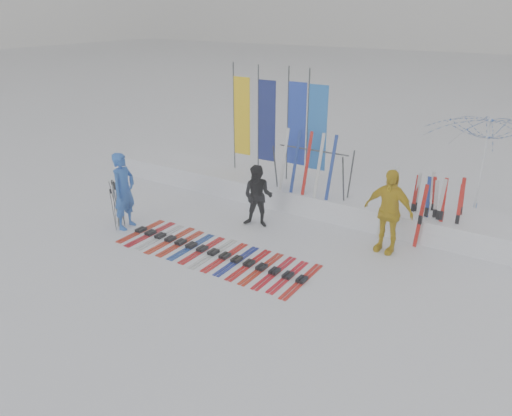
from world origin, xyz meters
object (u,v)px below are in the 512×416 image
Objects in this scene: person_black at (258,196)px; tent_canopy at (481,169)px; person_yellow at (388,211)px; ski_row at (214,253)px; person_blue at (124,191)px; ski_rack at (312,165)px.

person_black is 0.51× the size of tent_canopy.
person_yellow is at bearing -9.20° from person_black.
person_blue is at bearing 179.58° from ski_row.
person_black is 0.79× the size of ski_rack.
person_black is 2.06m from ski_row.
person_yellow is at bearing -114.47° from tent_canopy.
tent_canopy is 0.67× the size of ski_row.
person_blue reaches higher than ski_row.
person_yellow is at bearing -77.53° from person_blue.
ski_row is (2.79, -0.02, -0.95)m from person_blue.
person_blue is 0.62× the size of tent_canopy.
person_blue is 0.42× the size of ski_row.
person_black is at bearing -64.10° from person_blue.
ski_rack is at bearing 77.66° from ski_row.
tent_canopy is at bearing 71.35° from person_yellow.
ski_rack is (3.54, 3.41, 0.40)m from person_blue.
tent_canopy reaches higher than person_black.
person_black is 1.78m from ski_rack.
person_blue reaches higher than person_black.
ski_rack is (-3.85, -1.88, -0.04)m from tent_canopy.
person_yellow is 0.97× the size of ski_rack.
person_black reaches higher than ski_row.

